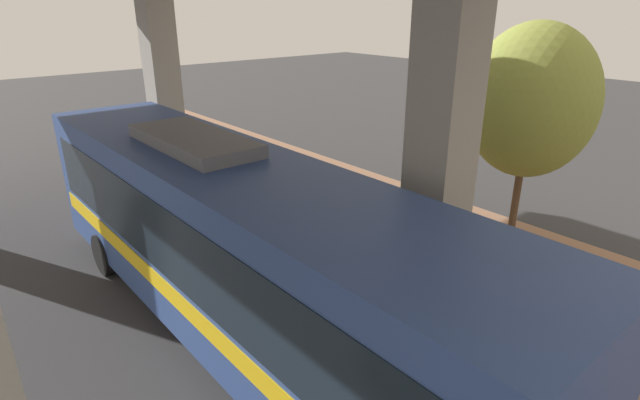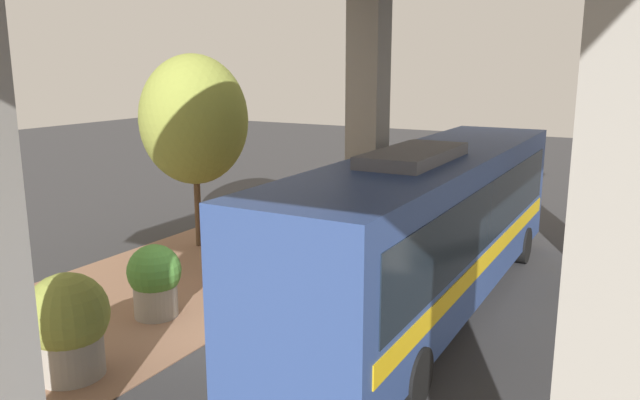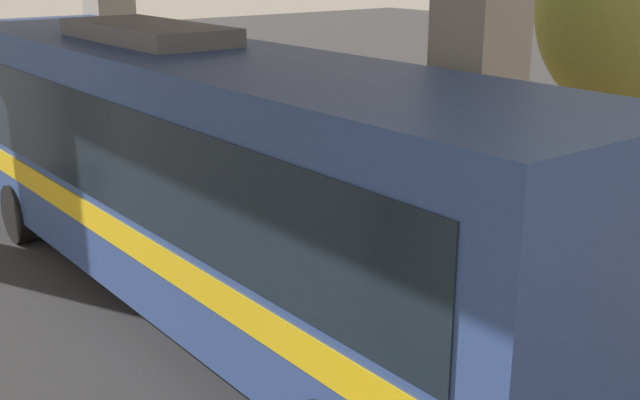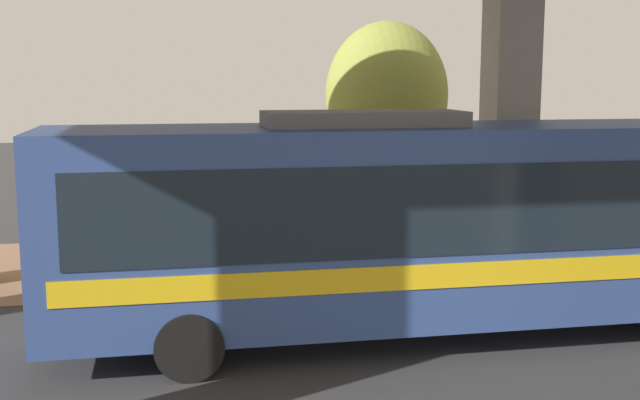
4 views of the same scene
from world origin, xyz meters
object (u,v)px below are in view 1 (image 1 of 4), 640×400
at_px(planter_middle, 322,189).
at_px(planter_back, 255,168).
at_px(planter_front, 238,156).
at_px(street_tree_near, 531,102).
at_px(bus, 233,239).
at_px(fire_hydrant, 385,228).

bearing_deg(planter_middle, planter_back, -77.98).
relative_size(planter_front, planter_back, 0.76).
bearing_deg(street_tree_near, planter_back, -66.11).
height_order(bus, fire_hydrant, bus).
height_order(bus, planter_front, bus).
xyz_separation_m(planter_front, planter_middle, (0.18, 5.07, 0.14)).
relative_size(bus, planter_middle, 7.72).
bearing_deg(planter_front, fire_hydrant, 88.75).
bearing_deg(street_tree_near, bus, -9.58).
distance_m(bus, planter_back, 7.64).
bearing_deg(fire_hydrant, planter_front, -91.25).
xyz_separation_m(bus, street_tree_near, (-7.74, 1.31, 1.78)).
relative_size(planter_middle, street_tree_near, 0.29).
bearing_deg(planter_back, planter_front, -107.95).
relative_size(fire_hydrant, planter_middle, 0.56).
bearing_deg(street_tree_near, planter_middle, -60.05).
bearing_deg(planter_back, bus, 53.92).
bearing_deg(planter_middle, fire_hydrant, 90.30).
bearing_deg(bus, fire_hydrant, -170.85).
height_order(fire_hydrant, planter_back, planter_back).
xyz_separation_m(fire_hydrant, street_tree_near, (-2.69, 2.12, 3.36)).
xyz_separation_m(fire_hydrant, planter_back, (0.59, -5.30, 0.51)).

